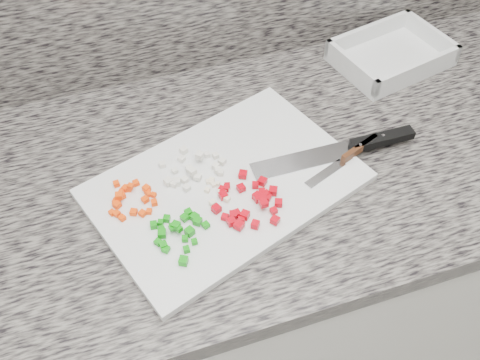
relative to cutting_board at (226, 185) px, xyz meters
name	(u,v)px	position (x,y,z in m)	size (l,w,h in m)	color
cabinet	(242,288)	(0.05, 0.05, -0.48)	(3.92, 0.62, 0.86)	white
countertop	(243,169)	(0.05, 0.05, -0.03)	(3.96, 0.64, 0.04)	#656059
cutting_board	(226,185)	(0.00, 0.00, 0.00)	(0.45, 0.30, 0.02)	silver
carrot_pile	(130,199)	(-0.16, 0.01, 0.01)	(0.09, 0.09, 0.02)	#FB4205
onion_pile	(192,169)	(-0.05, 0.04, 0.01)	(0.12, 0.10, 0.02)	silver
green_pepper_pile	(178,231)	(-0.10, -0.08, 0.01)	(0.10, 0.10, 0.02)	#0E870C
red_pepper_pile	(249,202)	(0.02, -0.06, 0.01)	(0.12, 0.13, 0.02)	#B8020F
garlic_pile	(217,190)	(-0.02, -0.02, 0.01)	(0.04, 0.06, 0.01)	#F9E8C0
chef_knife	(355,146)	(0.25, 0.00, 0.01)	(0.32, 0.05, 0.02)	silver
paring_knife	(351,155)	(0.23, -0.02, 0.01)	(0.17, 0.08, 0.02)	silver
tray	(391,56)	(0.45, 0.23, 0.01)	(0.27, 0.22, 0.05)	silver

